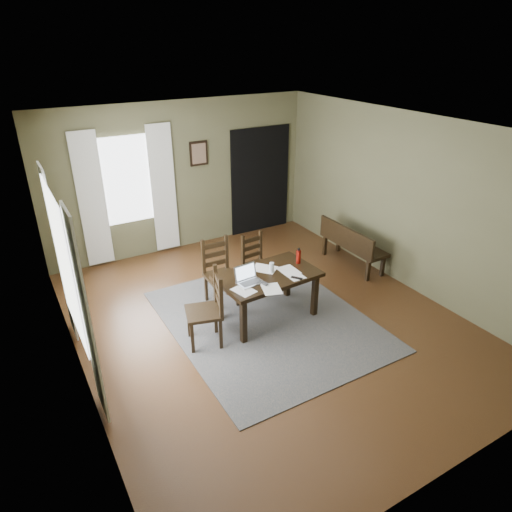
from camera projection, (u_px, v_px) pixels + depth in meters
ground at (266, 320)px, 6.54m from camera, size 5.00×6.00×0.01m
room_shell at (268, 201)px, 5.75m from camera, size 5.02×6.02×2.71m
rug at (266, 320)px, 6.54m from camera, size 2.60×3.20×0.01m
dining_table at (268, 279)px, 6.35m from camera, size 1.44×0.91×0.70m
chair_end at (208, 310)px, 5.87m from camera, size 0.56×0.55×1.03m
chair_back_left at (220, 273)px, 6.78m from camera, size 0.45×0.45×1.00m
chair_back_right at (257, 263)px, 7.17m from camera, size 0.44×0.44×0.91m
bench at (351, 242)px, 7.89m from camera, size 0.43×1.34×0.76m
laptop at (248, 278)px, 6.09m from camera, size 0.35×0.29×0.23m
computer_mouse at (265, 284)px, 6.03m from camera, size 0.07×0.10×0.03m
tv_remote at (297, 278)px, 6.19m from camera, size 0.13×0.15×0.02m
drinking_glass at (272, 268)px, 6.33m from camera, size 0.09×0.09×0.15m
water_bottle at (298, 256)px, 6.56m from camera, size 0.08×0.08×0.23m
paper_a at (244, 290)px, 5.90m from camera, size 0.29×0.34×0.00m
paper_b at (295, 276)px, 6.26m from camera, size 0.21×0.28×0.00m
paper_c at (264, 269)px, 6.45m from camera, size 0.41×0.42×0.00m
paper_d at (289, 271)px, 6.39m from camera, size 0.24×0.31×0.00m
paper_e at (272, 289)px, 5.94m from camera, size 0.32×0.36×0.00m
window_left at (64, 264)px, 4.95m from camera, size 0.01×1.30×1.70m
window_back at (127, 180)px, 7.76m from camera, size 1.00×0.01×1.50m
curtain_left_near at (87, 320)px, 4.43m from camera, size 0.03×0.48×2.30m
curtain_left_far at (59, 256)px, 5.71m from camera, size 0.03×0.48×2.30m
curtain_back_left at (92, 201)px, 7.57m from camera, size 0.44×0.03×2.30m
curtain_back_right at (163, 189)px, 8.13m from camera, size 0.44×0.03×2.30m
framed_picture at (199, 153)px, 8.23m from camera, size 0.34×0.03×0.44m
doorway_back at (260, 180)px, 9.13m from camera, size 1.30×0.03×2.10m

